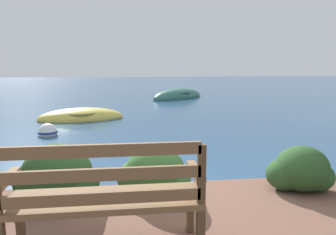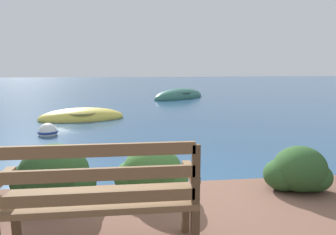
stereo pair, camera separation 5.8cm
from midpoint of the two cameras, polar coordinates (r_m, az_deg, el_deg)
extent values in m
plane|color=navy|center=(4.30, -0.02, -13.96)|extent=(80.00, 80.00, 0.00)
cube|color=brown|center=(3.11, -24.88, -15.85)|extent=(0.06, 0.06, 0.40)
cube|color=brown|center=(3.01, 3.26, -15.80)|extent=(0.06, 0.06, 0.40)
cube|color=brown|center=(2.65, 5.01, -19.61)|extent=(0.06, 0.06, 0.40)
cube|color=brown|center=(2.69, -11.49, -13.89)|extent=(1.50, 0.48, 0.05)
cube|color=brown|center=(2.46, -11.93, -13.56)|extent=(1.42, 0.04, 0.09)
cube|color=brown|center=(2.40, -12.07, -9.70)|extent=(1.42, 0.04, 0.09)
cube|color=brown|center=(2.35, -12.21, -5.65)|extent=(1.42, 0.04, 0.09)
cube|color=brown|center=(2.45, 5.17, -9.84)|extent=(0.06, 0.04, 0.45)
cube|color=brown|center=(2.77, -26.81, -9.53)|extent=(0.07, 0.43, 0.05)
cube|color=brown|center=(2.66, 4.18, -9.29)|extent=(0.07, 0.43, 0.05)
ellipsoid|color=#284C23|center=(3.77, -19.14, -9.14)|extent=(0.75, 0.67, 0.63)
ellipsoid|color=#284C23|center=(3.90, -21.89, -10.13)|extent=(0.56, 0.50, 0.45)
ellipsoid|color=#284C23|center=(3.74, -16.32, -10.97)|extent=(0.52, 0.47, 0.41)
ellipsoid|color=#38662D|center=(3.74, -2.67, -9.28)|extent=(0.67, 0.60, 0.57)
ellipsoid|color=#38662D|center=(3.81, -5.53, -10.31)|extent=(0.50, 0.45, 0.40)
ellipsoid|color=#38662D|center=(3.76, -0.03, -10.80)|extent=(0.47, 0.42, 0.37)
ellipsoid|color=#284C23|center=(4.17, 21.94, -8.23)|extent=(0.63, 0.57, 0.54)
ellipsoid|color=#284C23|center=(4.16, 19.44, -9.29)|extent=(0.47, 0.43, 0.38)
ellipsoid|color=#284C23|center=(4.25, 23.95, -9.37)|extent=(0.44, 0.40, 0.35)
ellipsoid|color=#DBC64C|center=(10.51, -15.03, -0.05)|extent=(2.77, 1.66, 0.62)
torus|color=olive|center=(10.49, -15.07, 0.87)|extent=(1.38, 1.38, 0.07)
cube|color=#846647|center=(10.52, -12.95, 0.82)|extent=(0.30, 0.93, 0.04)
cube|color=#846647|center=(10.48, -16.82, 0.62)|extent=(0.30, 0.93, 0.04)
ellipsoid|color=#336B5B|center=(16.45, 1.65, 3.60)|extent=(3.29, 3.06, 0.85)
torus|color=#304F46|center=(16.42, 1.65, 4.41)|extent=(1.64, 1.64, 0.07)
cube|color=#846647|center=(16.81, 2.76, 4.41)|extent=(0.69, 0.77, 0.04)
cube|color=#846647|center=(16.11, 0.69, 4.21)|extent=(0.69, 0.77, 0.04)
sphere|color=white|center=(8.40, -20.40, -2.42)|extent=(0.44, 0.44, 0.44)
torus|color=navy|center=(8.40, -20.40, -2.42)|extent=(0.48, 0.48, 0.05)
camera|label=1|loc=(0.03, -90.20, -0.03)|focal=35.00mm
camera|label=2|loc=(0.03, 89.80, 0.03)|focal=35.00mm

